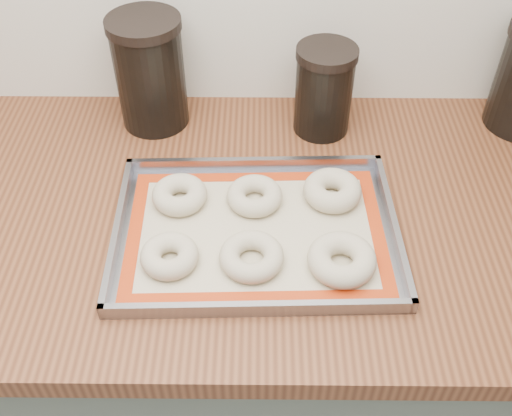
{
  "coord_description": "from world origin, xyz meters",
  "views": [
    {
      "loc": [
        -0.22,
        0.94,
        1.62
      ],
      "look_at": [
        -0.22,
        1.61,
        0.96
      ],
      "focal_mm": 42.0,
      "sensor_mm": 36.0,
      "label": 1
    }
  ],
  "objects_px": {
    "bagel_front_left": "(170,256)",
    "canister_left": "(150,72)",
    "baking_tray": "(256,231)",
    "bagel_back_right": "(332,190)",
    "bagel_front_right": "(342,260)",
    "bagel_back_mid": "(255,196)",
    "bagel_front_mid": "(252,257)",
    "bagel_back_left": "(180,195)",
    "canister_mid": "(324,90)"
  },
  "relations": [
    {
      "from": "bagel_back_mid",
      "to": "bagel_front_mid",
      "type": "bearing_deg",
      "value": -91.33
    },
    {
      "from": "bagel_front_mid",
      "to": "bagel_back_mid",
      "type": "distance_m",
      "value": 0.14
    },
    {
      "from": "baking_tray",
      "to": "canister_mid",
      "type": "bearing_deg",
      "value": 66.52
    },
    {
      "from": "bagel_front_left",
      "to": "bagel_back_left",
      "type": "bearing_deg",
      "value": 89.18
    },
    {
      "from": "bagel_back_right",
      "to": "canister_mid",
      "type": "xyz_separation_m",
      "value": [
        -0.0,
        0.21,
        0.06
      ]
    },
    {
      "from": "baking_tray",
      "to": "bagel_back_left",
      "type": "xyz_separation_m",
      "value": [
        -0.13,
        0.07,
        0.01
      ]
    },
    {
      "from": "bagel_front_left",
      "to": "canister_mid",
      "type": "bearing_deg",
      "value": 53.99
    },
    {
      "from": "bagel_back_left",
      "to": "bagel_back_right",
      "type": "bearing_deg",
      "value": 2.51
    },
    {
      "from": "bagel_back_right",
      "to": "canister_left",
      "type": "bearing_deg",
      "value": 145.38
    },
    {
      "from": "baking_tray",
      "to": "bagel_back_right",
      "type": "relative_size",
      "value": 4.68
    },
    {
      "from": "canister_left",
      "to": "bagel_back_left",
      "type": "bearing_deg",
      "value": -73.41
    },
    {
      "from": "bagel_back_right",
      "to": "canister_left",
      "type": "relative_size",
      "value": 0.46
    },
    {
      "from": "bagel_front_left",
      "to": "bagel_back_right",
      "type": "bearing_deg",
      "value": 29.3
    },
    {
      "from": "bagel_front_right",
      "to": "bagel_back_left",
      "type": "distance_m",
      "value": 0.3
    },
    {
      "from": "bagel_front_mid",
      "to": "bagel_back_left",
      "type": "height_order",
      "value": "bagel_back_left"
    },
    {
      "from": "baking_tray",
      "to": "bagel_back_mid",
      "type": "distance_m",
      "value": 0.07
    },
    {
      "from": "bagel_front_left",
      "to": "bagel_front_mid",
      "type": "relative_size",
      "value": 0.9
    },
    {
      "from": "baking_tray",
      "to": "bagel_front_mid",
      "type": "height_order",
      "value": "bagel_front_mid"
    },
    {
      "from": "bagel_front_mid",
      "to": "bagel_front_right",
      "type": "relative_size",
      "value": 0.94
    },
    {
      "from": "bagel_front_left",
      "to": "canister_left",
      "type": "relative_size",
      "value": 0.41
    },
    {
      "from": "bagel_front_left",
      "to": "bagel_back_mid",
      "type": "bearing_deg",
      "value": 46.29
    },
    {
      "from": "baking_tray",
      "to": "canister_left",
      "type": "xyz_separation_m",
      "value": [
        -0.2,
        0.31,
        0.1
      ]
    },
    {
      "from": "bagel_back_right",
      "to": "baking_tray",
      "type": "bearing_deg",
      "value": -148.14
    },
    {
      "from": "baking_tray",
      "to": "bagel_front_right",
      "type": "distance_m",
      "value": 0.15
    },
    {
      "from": "baking_tray",
      "to": "bagel_front_mid",
      "type": "bearing_deg",
      "value": -95.34
    },
    {
      "from": "bagel_back_left",
      "to": "canister_left",
      "type": "distance_m",
      "value": 0.27
    },
    {
      "from": "baking_tray",
      "to": "bagel_front_left",
      "type": "distance_m",
      "value": 0.15
    },
    {
      "from": "baking_tray",
      "to": "bagel_front_right",
      "type": "xyz_separation_m",
      "value": [
        0.13,
        -0.07,
        0.02
      ]
    },
    {
      "from": "baking_tray",
      "to": "bagel_front_left",
      "type": "xyz_separation_m",
      "value": [
        -0.13,
        -0.07,
        0.01
      ]
    },
    {
      "from": "canister_left",
      "to": "canister_mid",
      "type": "relative_size",
      "value": 1.25
    },
    {
      "from": "baking_tray",
      "to": "bagel_front_right",
      "type": "relative_size",
      "value": 4.41
    },
    {
      "from": "canister_left",
      "to": "bagel_back_right",
      "type": "bearing_deg",
      "value": -34.62
    },
    {
      "from": "bagel_front_right",
      "to": "canister_left",
      "type": "bearing_deg",
      "value": 131.06
    },
    {
      "from": "bagel_front_right",
      "to": "canister_mid",
      "type": "height_order",
      "value": "canister_mid"
    },
    {
      "from": "bagel_back_right",
      "to": "canister_mid",
      "type": "bearing_deg",
      "value": 91.32
    },
    {
      "from": "bagel_front_left",
      "to": "bagel_back_mid",
      "type": "height_order",
      "value": "same"
    },
    {
      "from": "bagel_front_right",
      "to": "baking_tray",
      "type": "bearing_deg",
      "value": 150.85
    },
    {
      "from": "bagel_front_mid",
      "to": "bagel_back_right",
      "type": "relative_size",
      "value": 1.0
    },
    {
      "from": "bagel_back_right",
      "to": "canister_left",
      "type": "xyz_separation_m",
      "value": [
        -0.33,
        0.23,
        0.09
      ]
    },
    {
      "from": "bagel_back_left",
      "to": "bagel_back_mid",
      "type": "relative_size",
      "value": 0.99
    },
    {
      "from": "bagel_back_mid",
      "to": "canister_mid",
      "type": "distance_m",
      "value": 0.26
    },
    {
      "from": "bagel_back_right",
      "to": "bagel_front_left",
      "type": "bearing_deg",
      "value": -150.7
    },
    {
      "from": "bagel_front_left",
      "to": "canister_mid",
      "type": "relative_size",
      "value": 0.52
    },
    {
      "from": "bagel_front_left",
      "to": "bagel_front_mid",
      "type": "xyz_separation_m",
      "value": [
        0.13,
        0.0,
        -0.0
      ]
    },
    {
      "from": "baking_tray",
      "to": "bagel_back_left",
      "type": "height_order",
      "value": "bagel_back_left"
    },
    {
      "from": "bagel_front_left",
      "to": "bagel_back_left",
      "type": "xyz_separation_m",
      "value": [
        0.0,
        0.14,
        0.0
      ]
    },
    {
      "from": "bagel_back_mid",
      "to": "bagel_back_left",
      "type": "bearing_deg",
      "value": 179.83
    },
    {
      "from": "bagel_front_left",
      "to": "bagel_front_mid",
      "type": "bearing_deg",
      "value": 0.06
    },
    {
      "from": "bagel_front_mid",
      "to": "bagel_back_left",
      "type": "xyz_separation_m",
      "value": [
        -0.12,
        0.14,
        0.0
      ]
    },
    {
      "from": "bagel_front_mid",
      "to": "canister_mid",
      "type": "distance_m",
      "value": 0.39
    }
  ]
}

